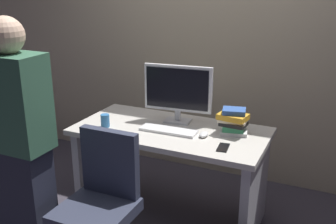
# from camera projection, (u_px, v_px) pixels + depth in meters

# --- Properties ---
(ground_plane) EXTENTS (9.00, 9.00, 0.00)m
(ground_plane) POSITION_uv_depth(u_px,v_px,m) (171.00, 214.00, 3.27)
(ground_plane) COLOR #3D3842
(wall_back) EXTENTS (6.40, 0.10, 3.00)m
(wall_back) POSITION_uv_depth(u_px,v_px,m) (215.00, 17.00, 3.61)
(wall_back) COLOR tan
(wall_back) RESTS_ON ground
(desk) EXTENTS (1.45, 0.72, 0.75)m
(desk) POSITION_uv_depth(u_px,v_px,m) (171.00, 157.00, 3.10)
(desk) COLOR beige
(desk) RESTS_ON ground
(office_chair) EXTENTS (0.52, 0.52, 0.94)m
(office_chair) POSITION_uv_depth(u_px,v_px,m) (101.00, 213.00, 2.52)
(office_chair) COLOR black
(office_chair) RESTS_ON ground
(person_at_desk) EXTENTS (0.40, 0.24, 1.64)m
(person_at_desk) POSITION_uv_depth(u_px,v_px,m) (20.00, 149.00, 2.45)
(person_at_desk) COLOR #262838
(person_at_desk) RESTS_ON ground
(monitor) EXTENTS (0.54, 0.16, 0.46)m
(monitor) POSITION_uv_depth(u_px,v_px,m) (178.00, 91.00, 3.09)
(monitor) COLOR silver
(monitor) RESTS_ON desk
(keyboard) EXTENTS (0.43, 0.14, 0.02)m
(keyboard) POSITION_uv_depth(u_px,v_px,m) (168.00, 130.00, 2.97)
(keyboard) COLOR white
(keyboard) RESTS_ON desk
(mouse) EXTENTS (0.06, 0.10, 0.03)m
(mouse) POSITION_uv_depth(u_px,v_px,m) (204.00, 134.00, 2.88)
(mouse) COLOR white
(mouse) RESTS_ON desk
(cup_near_keyboard) EXTENTS (0.07, 0.07, 0.10)m
(cup_near_keyboard) POSITION_uv_depth(u_px,v_px,m) (105.00, 121.00, 3.06)
(cup_near_keyboard) COLOR #3372B2
(cup_near_keyboard) RESTS_ON desk
(book_stack) EXTENTS (0.23, 0.18, 0.19)m
(book_stack) POSITION_uv_depth(u_px,v_px,m) (233.00, 121.00, 2.90)
(book_stack) COLOR white
(book_stack) RESTS_ON desk
(cell_phone) EXTENTS (0.09, 0.15, 0.01)m
(cell_phone) POSITION_uv_depth(u_px,v_px,m) (223.00, 147.00, 2.69)
(cell_phone) COLOR black
(cell_phone) RESTS_ON desk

